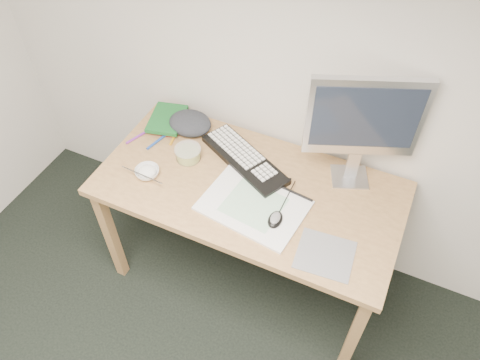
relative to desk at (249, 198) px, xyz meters
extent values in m
plane|color=silver|center=(0.19, 0.37, 0.63)|extent=(3.60, 0.00, 3.60)
cube|color=tan|center=(-0.65, -0.30, -0.31)|extent=(0.05, 0.05, 0.71)
cube|color=tan|center=(0.65, -0.30, -0.31)|extent=(0.05, 0.05, 0.71)
cube|color=tan|center=(-0.65, 0.30, -0.31)|extent=(0.05, 0.05, 0.71)
cube|color=tan|center=(0.65, 0.30, -0.31)|extent=(0.05, 0.05, 0.71)
cube|color=tan|center=(0.00, 0.00, 0.06)|extent=(1.40, 0.70, 0.03)
cube|color=slate|center=(0.43, -0.21, 0.08)|extent=(0.25, 0.23, 0.00)
cube|color=white|center=(0.07, -0.10, 0.09)|extent=(0.48, 0.37, 0.01)
cube|color=black|center=(-0.08, 0.13, 0.10)|extent=(0.51, 0.36, 0.03)
cube|color=silver|center=(0.40, 0.25, 0.09)|extent=(0.21, 0.20, 0.01)
cube|color=silver|center=(0.40, 0.25, 0.17)|extent=(0.06, 0.04, 0.16)
cube|color=silver|center=(0.40, 0.25, 0.45)|extent=(0.46, 0.21, 0.39)
cube|color=black|center=(0.40, 0.25, 0.46)|extent=(0.40, 0.17, 0.30)
ellipsoid|color=black|center=(0.19, -0.14, 0.11)|extent=(0.06, 0.10, 0.03)
imported|color=white|center=(-0.46, -0.14, 0.10)|extent=(0.12, 0.12, 0.04)
cylinder|color=silver|center=(-0.46, -0.17, 0.12)|extent=(0.21, 0.03, 0.02)
cylinder|color=#E9D252|center=(-0.34, 0.04, 0.11)|extent=(0.14, 0.14, 0.06)
cube|color=maroon|center=(-0.57, 0.23, 0.09)|extent=(0.20, 0.24, 0.02)
cube|color=#165B24|center=(-0.56, 0.22, 0.11)|extent=(0.22, 0.26, 0.02)
ellipsoid|color=#23252A|center=(-0.43, 0.23, 0.12)|extent=(0.22, 0.20, 0.08)
cylinder|color=#DB6D81|center=(-0.07, 0.04, 0.09)|extent=(0.15, 0.07, 0.01)
cylinder|color=tan|center=(0.05, 0.00, 0.09)|extent=(0.16, 0.13, 0.01)
cylinder|color=black|center=(0.07, 0.09, 0.09)|extent=(0.18, 0.07, 0.01)
cylinder|color=#1D439E|center=(-0.54, 0.07, 0.09)|extent=(0.05, 0.14, 0.01)
cylinder|color=orange|center=(-0.48, 0.15, 0.09)|extent=(0.04, 0.14, 0.01)
cylinder|color=purple|center=(-0.64, 0.06, 0.09)|extent=(0.06, 0.13, 0.01)
camera|label=1|loc=(0.55, -1.29, 1.70)|focal=35.00mm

